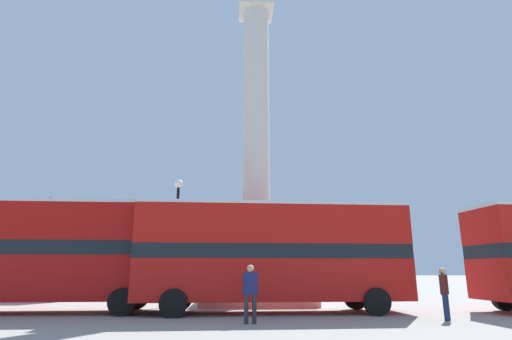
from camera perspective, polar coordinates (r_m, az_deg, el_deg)
ground_plane at (r=21.24m, az=0.00°, el=-18.51°), size 200.00×200.00×0.00m
monument_column at (r=21.53m, az=0.00°, el=-3.73°), size 5.47×5.47×18.85m
bus_b at (r=18.71m, az=-29.28°, el=-10.02°), size 11.43×3.03×4.33m
bus_c at (r=16.40m, az=2.39°, el=-11.60°), size 10.67×2.93×4.24m
equestrian_statue at (r=25.64m, az=-28.14°, el=-12.38°), size 3.05×2.26×5.72m
street_lamp at (r=19.75m, az=-11.33°, el=-8.94°), size 0.41×0.41×5.99m
pedestrian_near_lamp at (r=13.26m, az=-0.81°, el=-16.71°), size 0.48×0.24×1.80m
pedestrian_by_plinth at (r=15.52m, az=25.33°, el=-15.30°), size 0.43×0.46×1.71m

